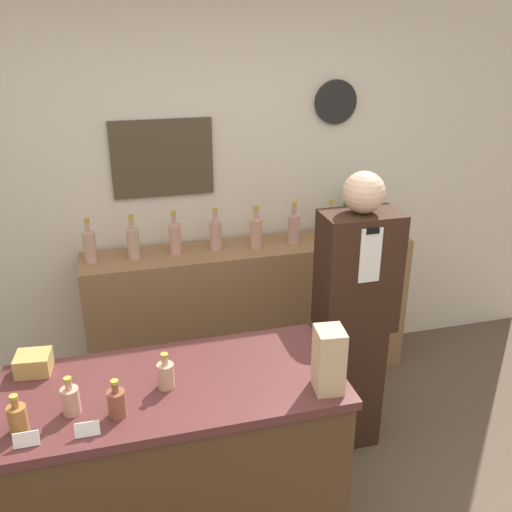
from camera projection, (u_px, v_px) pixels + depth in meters
back_wall at (207, 185)px, 3.75m from camera, size 5.20×0.09×2.70m
back_shelf at (251, 313)px, 3.92m from camera, size 2.17×0.38×0.99m
display_counter at (180, 471)px, 2.58m from camera, size 1.43×0.65×0.96m
shopkeeper at (354, 317)px, 3.18m from camera, size 0.42×0.26×1.66m
potted_plant at (360, 213)px, 3.86m from camera, size 0.24×0.24×0.31m
paper_bag at (329, 360)px, 2.31m from camera, size 0.13×0.14×0.28m
tape_dispenser at (332, 382)px, 2.37m from camera, size 0.09×0.06×0.07m
price_card_left at (26, 440)px, 2.04m from camera, size 0.09×0.02×0.06m
price_card_right at (87, 429)px, 2.09m from camera, size 0.09×0.02×0.06m
gift_box at (34, 363)px, 2.46m from camera, size 0.16×0.14×0.09m
counter_bottle_0 at (18, 418)px, 2.09m from camera, size 0.07×0.07×0.16m
counter_bottle_1 at (71, 400)px, 2.20m from camera, size 0.07×0.07×0.16m
counter_bottle_2 at (117, 402)px, 2.18m from camera, size 0.07×0.07×0.16m
counter_bottle_3 at (166, 375)px, 2.35m from camera, size 0.07×0.07×0.16m
shelf_bottle_0 at (90, 246)px, 3.46m from camera, size 0.08×0.08×0.28m
shelf_bottle_1 at (133, 242)px, 3.52m from camera, size 0.08×0.08×0.28m
shelf_bottle_2 at (175, 238)px, 3.59m from camera, size 0.08×0.08×0.28m
shelf_bottle_3 at (216, 234)px, 3.65m from camera, size 0.08×0.08×0.28m
shelf_bottle_4 at (256, 232)px, 3.68m from camera, size 0.08×0.08×0.28m
shelf_bottle_5 at (294, 228)px, 3.75m from camera, size 0.08×0.08×0.28m
shelf_bottle_6 at (331, 225)px, 3.81m from camera, size 0.08×0.08×0.28m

